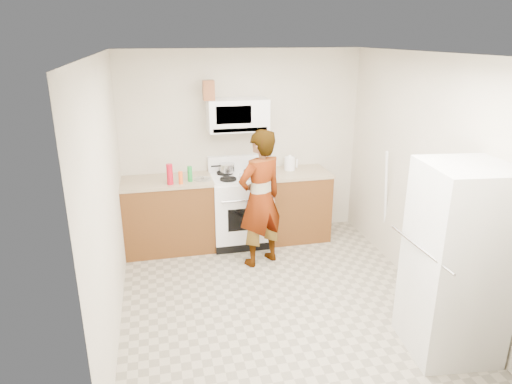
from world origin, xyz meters
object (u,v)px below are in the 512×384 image
object	(u,v)px
microwave	(237,115)
kettle	(290,164)
fridge	(457,262)
saucepan	(227,168)
gas_range	(240,208)
person	(260,199)

from	to	relation	value
microwave	kettle	bearing A→B (deg)	-1.91
microwave	fridge	bearing A→B (deg)	-63.28
kettle	microwave	bearing A→B (deg)	174.72
fridge	saucepan	size ratio (longest dim) A/B	8.77
kettle	saucepan	bearing A→B (deg)	174.90
gas_range	kettle	world-z (taller)	gas_range
gas_range	kettle	size ratio (longest dim) A/B	6.50
microwave	kettle	size ratio (longest dim) A/B	4.37
gas_range	kettle	distance (m)	0.89
microwave	saucepan	world-z (taller)	microwave
microwave	fridge	world-z (taller)	microwave
fridge	kettle	distance (m)	2.77
gas_range	person	distance (m)	0.74
fridge	kettle	size ratio (longest dim) A/B	9.78
person	fridge	size ratio (longest dim) A/B	0.98
person	saucepan	world-z (taller)	person
fridge	gas_range	bearing A→B (deg)	124.29
kettle	saucepan	size ratio (longest dim) A/B	0.90
gas_range	fridge	size ratio (longest dim) A/B	0.66
fridge	saucepan	xyz separation A→B (m)	(-1.51, 2.71, 0.16)
gas_range	microwave	distance (m)	1.22
microwave	person	bearing A→B (deg)	-81.42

